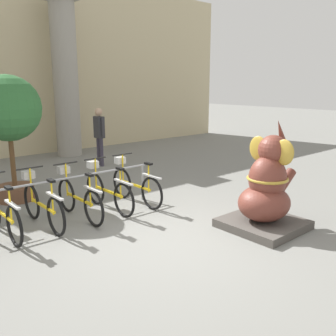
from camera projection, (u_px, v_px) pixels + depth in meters
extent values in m
plane|color=slate|center=(167.00, 240.00, 5.92)|extent=(60.00, 60.00, 0.00)
cylinder|color=gray|center=(66.00, 81.00, 12.32)|extent=(0.82, 0.82, 5.00)
cylinder|color=gray|center=(142.00, 182.00, 7.90)|extent=(0.05, 0.05, 0.75)
cylinder|color=gray|center=(74.00, 177.00, 6.82)|extent=(3.23, 0.04, 0.04)
torus|color=black|center=(14.00, 226.00, 5.61)|extent=(0.05, 0.66, 0.66)
cube|color=yellow|center=(3.00, 214.00, 5.98)|extent=(0.04, 0.93, 0.04)
cube|color=#BCBCBC|center=(12.00, 204.00, 5.54)|extent=(0.06, 0.55, 0.03)
cylinder|color=yellow|center=(10.00, 207.00, 5.63)|extent=(0.03, 0.03, 0.56)
cube|color=black|center=(8.00, 188.00, 5.56)|extent=(0.08, 0.18, 0.04)
torus|color=black|center=(32.00, 201.00, 6.78)|extent=(0.05, 0.66, 0.66)
torus|color=black|center=(56.00, 216.00, 6.02)|extent=(0.05, 0.66, 0.66)
cube|color=yellow|center=(43.00, 206.00, 6.39)|extent=(0.04, 0.93, 0.04)
cube|color=#BCBCBC|center=(55.00, 196.00, 5.95)|extent=(0.06, 0.55, 0.03)
cylinder|color=yellow|center=(52.00, 198.00, 6.04)|extent=(0.03, 0.03, 0.56)
cube|color=black|center=(51.00, 181.00, 5.97)|extent=(0.08, 0.18, 0.04)
cylinder|color=yellow|center=(31.00, 185.00, 6.68)|extent=(0.03, 0.03, 0.63)
cylinder|color=black|center=(30.00, 168.00, 6.61)|extent=(0.48, 0.03, 0.03)
cube|color=#BCBCBC|center=(28.00, 175.00, 6.72)|extent=(0.20, 0.16, 0.14)
torus|color=black|center=(67.00, 195.00, 7.16)|extent=(0.05, 0.66, 0.66)
torus|color=black|center=(94.00, 208.00, 6.41)|extent=(0.05, 0.66, 0.66)
cube|color=yellow|center=(79.00, 199.00, 6.77)|extent=(0.04, 0.93, 0.04)
cube|color=#BCBCBC|center=(93.00, 189.00, 6.33)|extent=(0.06, 0.55, 0.03)
cylinder|color=yellow|center=(90.00, 192.00, 6.42)|extent=(0.03, 0.03, 0.56)
cube|color=black|center=(89.00, 175.00, 6.35)|extent=(0.08, 0.18, 0.04)
cylinder|color=yellow|center=(67.00, 180.00, 7.07)|extent=(0.03, 0.03, 0.63)
cylinder|color=black|center=(66.00, 163.00, 7.00)|extent=(0.48, 0.03, 0.03)
cube|color=#BCBCBC|center=(64.00, 170.00, 7.10)|extent=(0.20, 0.16, 0.14)
torus|color=black|center=(95.00, 188.00, 7.62)|extent=(0.05, 0.66, 0.66)
torus|color=black|center=(124.00, 200.00, 6.86)|extent=(0.05, 0.66, 0.66)
cube|color=yellow|center=(109.00, 191.00, 7.23)|extent=(0.04, 0.93, 0.04)
cube|color=#BCBCBC|center=(123.00, 182.00, 6.79)|extent=(0.06, 0.55, 0.03)
cylinder|color=yellow|center=(120.00, 184.00, 6.87)|extent=(0.03, 0.03, 0.56)
cube|color=black|center=(120.00, 169.00, 6.81)|extent=(0.08, 0.18, 0.04)
cylinder|color=yellow|center=(96.00, 174.00, 7.52)|extent=(0.03, 0.03, 0.63)
cylinder|color=black|center=(95.00, 158.00, 7.45)|extent=(0.48, 0.03, 0.03)
cube|color=#BCBCBC|center=(93.00, 165.00, 7.56)|extent=(0.20, 0.16, 0.14)
torus|color=black|center=(122.00, 183.00, 8.04)|extent=(0.05, 0.66, 0.66)
torus|color=black|center=(152.00, 193.00, 7.28)|extent=(0.05, 0.66, 0.66)
cube|color=yellow|center=(136.00, 186.00, 7.65)|extent=(0.04, 0.93, 0.04)
cube|color=#BCBCBC|center=(152.00, 176.00, 7.21)|extent=(0.06, 0.55, 0.03)
cylinder|color=yellow|center=(149.00, 179.00, 7.29)|extent=(0.03, 0.03, 0.56)
cube|color=black|center=(148.00, 164.00, 7.23)|extent=(0.08, 0.18, 0.04)
cylinder|color=yellow|center=(123.00, 169.00, 7.94)|extent=(0.03, 0.03, 0.63)
cylinder|color=black|center=(122.00, 154.00, 7.87)|extent=(0.48, 0.03, 0.03)
cube|color=#BCBCBC|center=(120.00, 160.00, 7.98)|extent=(0.20, 0.16, 0.14)
cube|color=#4C4742|center=(263.00, 224.00, 6.41)|extent=(1.23, 1.23, 0.14)
ellipsoid|color=brown|center=(264.00, 203.00, 6.33)|extent=(0.95, 0.84, 0.61)
ellipsoid|color=brown|center=(267.00, 178.00, 6.27)|extent=(0.67, 0.61, 0.78)
sphere|color=brown|center=(273.00, 150.00, 6.24)|extent=(0.50, 0.50, 0.50)
ellipsoid|color=#B79333|center=(258.00, 148.00, 6.38)|extent=(0.08, 0.36, 0.42)
ellipsoid|color=#B79333|center=(284.00, 152.00, 6.01)|extent=(0.08, 0.36, 0.42)
cone|color=brown|center=(281.00, 136.00, 6.33)|extent=(0.43, 0.18, 0.63)
cylinder|color=brown|center=(271.00, 179.00, 6.59)|extent=(0.50, 0.17, 0.44)
cylinder|color=brown|center=(285.00, 182.00, 6.38)|extent=(0.50, 0.17, 0.44)
torus|color=#B79333|center=(267.00, 178.00, 6.27)|extent=(0.70, 0.70, 0.05)
cylinder|color=#383342|center=(99.00, 151.00, 11.22)|extent=(0.11, 0.11, 0.84)
cylinder|color=#383342|center=(102.00, 152.00, 11.10)|extent=(0.11, 0.11, 0.84)
cube|color=#333338|center=(99.00, 127.00, 11.00)|extent=(0.20, 0.32, 0.63)
sphere|color=tan|center=(98.00, 112.00, 10.90)|extent=(0.23, 0.23, 0.23)
cylinder|color=#333338|center=(96.00, 126.00, 11.14)|extent=(0.07, 0.07, 0.57)
cylinder|color=#333338|center=(103.00, 127.00, 10.84)|extent=(0.07, 0.07, 0.57)
cylinder|color=brown|center=(16.00, 193.00, 7.92)|extent=(0.77, 0.77, 0.32)
cylinder|color=brown|center=(13.00, 160.00, 7.76)|extent=(0.10, 0.10, 1.08)
sphere|color=#2D6633|center=(8.00, 108.00, 7.52)|extent=(1.34, 1.34, 1.34)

